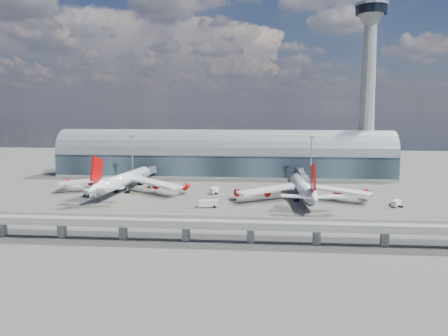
# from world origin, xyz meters

# --- Properties ---
(ground) EXTENTS (500.00, 500.00, 0.00)m
(ground) POSITION_xyz_m (0.00, 0.00, 0.00)
(ground) COLOR #474744
(ground) RESTS_ON ground
(taxi_lines) EXTENTS (200.00, 80.12, 0.01)m
(taxi_lines) POSITION_xyz_m (0.00, 22.11, 0.01)
(taxi_lines) COLOR gold
(taxi_lines) RESTS_ON ground
(terminal) EXTENTS (200.00, 30.00, 28.00)m
(terminal) POSITION_xyz_m (0.00, 77.99, 11.34)
(terminal) COLOR #202C36
(terminal) RESTS_ON ground
(control_tower) EXTENTS (19.00, 19.00, 103.00)m
(control_tower) POSITION_xyz_m (85.00, 83.00, 51.64)
(control_tower) COLOR gray
(control_tower) RESTS_ON ground
(guideway) EXTENTS (220.00, 8.50, 7.20)m
(guideway) POSITION_xyz_m (-0.00, -55.00, 5.29)
(guideway) COLOR gray
(guideway) RESTS_ON ground
(floodlight_mast_left) EXTENTS (3.00, 0.70, 25.70)m
(floodlight_mast_left) POSITION_xyz_m (-50.00, 55.00, 13.63)
(floodlight_mast_left) COLOR gray
(floodlight_mast_left) RESTS_ON ground
(floodlight_mast_right) EXTENTS (3.00, 0.70, 25.70)m
(floodlight_mast_right) POSITION_xyz_m (50.00, 55.00, 13.63)
(floodlight_mast_right) COLOR gray
(floodlight_mast_right) RESTS_ON ground
(airliner_left) EXTENTS (66.18, 69.59, 21.20)m
(airliner_left) POSITION_xyz_m (-44.50, 20.21, 6.06)
(airliner_left) COLOR white
(airliner_left) RESTS_ON ground
(airliner_right) EXTENTS (61.68, 64.47, 20.45)m
(airliner_right) POSITION_xyz_m (41.48, 8.47, 5.30)
(airliner_right) COLOR white
(airliner_right) RESTS_ON ground
(jet_bridge_left) EXTENTS (4.40, 28.00, 7.25)m
(jet_bridge_left) POSITION_xyz_m (-40.75, 53.12, 5.18)
(jet_bridge_left) COLOR gray
(jet_bridge_left) RESTS_ON ground
(jet_bridge_right) EXTENTS (4.40, 32.00, 7.25)m
(jet_bridge_right) POSITION_xyz_m (44.88, 51.18, 5.18)
(jet_bridge_right) COLOR gray
(jet_bridge_right) RESTS_ON ground
(service_truck_0) EXTENTS (4.40, 7.78, 3.06)m
(service_truck_0) POSITION_xyz_m (-55.36, 9.17, 1.58)
(service_truck_0) COLOR silver
(service_truck_0) RESTS_ON ground
(service_truck_1) EXTENTS (5.77, 3.59, 3.11)m
(service_truck_1) POSITION_xyz_m (-56.84, 9.01, 1.57)
(service_truck_1) COLOR silver
(service_truck_1) RESTS_ON ground
(service_truck_2) EXTENTS (8.62, 3.90, 3.02)m
(service_truck_2) POSITION_xyz_m (1.20, -8.48, 1.57)
(service_truck_2) COLOR silver
(service_truck_2) RESTS_ON ground
(service_truck_3) EXTENTS (5.25, 5.76, 2.73)m
(service_truck_3) POSITION_xyz_m (79.37, -0.52, 1.40)
(service_truck_3) COLOR silver
(service_truck_3) RESTS_ON ground
(service_truck_4) EXTENTS (4.39, 5.76, 3.03)m
(service_truck_4) POSITION_xyz_m (0.30, 20.59, 1.53)
(service_truck_4) COLOR silver
(service_truck_4) RESTS_ON ground
(service_truck_5) EXTENTS (6.13, 4.41, 2.77)m
(service_truck_5) POSITION_xyz_m (-33.08, 33.42, 1.42)
(service_truck_5) COLOR silver
(service_truck_5) RESTS_ON ground
(cargo_train_0) EXTENTS (7.06, 3.32, 1.55)m
(cargo_train_0) POSITION_xyz_m (-19.62, -39.89, 0.81)
(cargo_train_0) COLOR gray
(cargo_train_0) RESTS_ON ground
(cargo_train_1) EXTENTS (12.79, 4.24, 1.69)m
(cargo_train_1) POSITION_xyz_m (36.97, -37.29, 0.88)
(cargo_train_1) COLOR gray
(cargo_train_1) RESTS_ON ground
(cargo_train_2) EXTENTS (10.54, 2.05, 1.75)m
(cargo_train_2) POSITION_xyz_m (26.48, -30.02, 0.91)
(cargo_train_2) COLOR gray
(cargo_train_2) RESTS_ON ground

